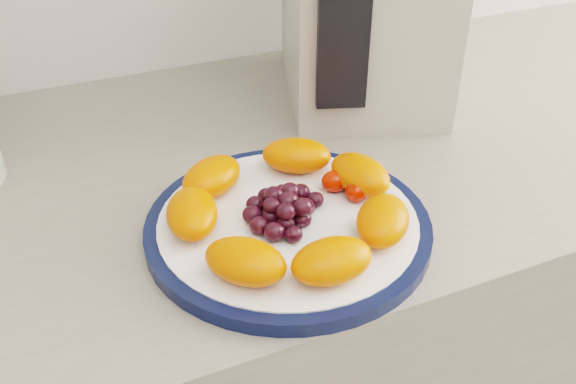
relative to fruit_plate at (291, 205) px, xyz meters
name	(u,v)px	position (x,y,z in m)	size (l,w,h in m)	color
plate_rim	(288,227)	(0.00, 0.00, -0.03)	(0.29, 0.29, 0.01)	#091232
plate_face	(288,226)	(0.00, 0.00, -0.03)	(0.26, 0.26, 0.02)	white
appliance_panel	(345,0)	(0.13, 0.15, 0.14)	(0.06, 0.02, 0.26)	black
fruit_plate	(291,205)	(0.00, 0.00, 0.00)	(0.25, 0.24, 0.04)	#FF4700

